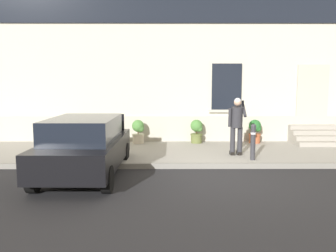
% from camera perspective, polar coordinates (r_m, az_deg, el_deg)
% --- Properties ---
extents(ground_plane, '(80.00, 80.00, 0.00)m').
position_cam_1_polar(ground_plane, '(8.91, 7.28, -8.31)').
color(ground_plane, '#232326').
extents(sidewalk, '(24.00, 3.60, 0.15)m').
position_cam_1_polar(sidewalk, '(11.60, 5.47, -4.29)').
color(sidewalk, '#99968E').
rests_on(sidewalk, ground).
extents(curb_edge, '(24.00, 0.12, 0.15)m').
position_cam_1_polar(curb_edge, '(9.80, 6.56, -6.43)').
color(curb_edge, gray).
rests_on(curb_edge, ground).
extents(building_facade, '(24.00, 1.52, 7.50)m').
position_cam_1_polar(building_facade, '(13.92, 4.65, 12.71)').
color(building_facade, beige).
rests_on(building_facade, ground).
extents(entrance_stoop, '(1.72, 1.28, 0.64)m').
position_cam_1_polar(entrance_stoop, '(13.90, 22.78, -1.61)').
color(entrance_stoop, '#9E998E').
rests_on(entrance_stoop, sidewalk).
extents(hatchback_car_black, '(1.84, 4.09, 1.50)m').
position_cam_1_polar(hatchback_car_black, '(9.06, -13.28, -3.07)').
color(hatchback_car_black, black).
rests_on(hatchback_car_black, ground).
extents(bollard_near_person, '(0.15, 0.15, 1.04)m').
position_cam_1_polar(bollard_near_person, '(10.30, 13.64, -2.30)').
color(bollard_near_person, '#333338').
rests_on(bollard_near_person, sidewalk).
extents(bollard_far_left, '(0.15, 0.15, 1.04)m').
position_cam_1_polar(bollard_far_left, '(10.19, -11.45, -2.34)').
color(bollard_far_left, '#333338').
rests_on(bollard_far_left, sidewalk).
extents(person_on_phone, '(0.51, 0.47, 1.75)m').
position_cam_1_polar(person_on_phone, '(10.81, 11.11, 0.55)').
color(person_on_phone, '#2D2D33').
rests_on(person_on_phone, sidewalk).
extents(planter_charcoal, '(0.44, 0.44, 0.86)m').
position_cam_1_polar(planter_charcoal, '(13.00, -14.33, -0.88)').
color(planter_charcoal, '#2D2D30').
rests_on(planter_charcoal, sidewalk).
extents(planter_cream, '(0.44, 0.44, 0.86)m').
position_cam_1_polar(planter_cream, '(12.82, -4.85, -0.80)').
color(planter_cream, beige).
rests_on(planter_cream, sidewalk).
extents(planter_olive, '(0.44, 0.44, 0.86)m').
position_cam_1_polar(planter_olive, '(12.88, 4.69, -0.76)').
color(planter_olive, '#606B38').
rests_on(planter_olive, sidewalk).
extents(planter_terracotta, '(0.44, 0.44, 0.86)m').
position_cam_1_polar(planter_terracotta, '(13.23, 13.95, -0.74)').
color(planter_terracotta, '#B25B38').
rests_on(planter_terracotta, sidewalk).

